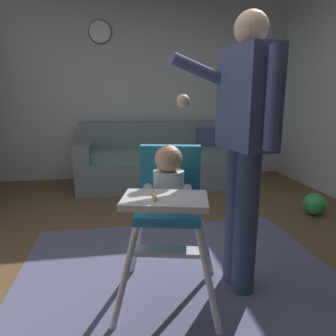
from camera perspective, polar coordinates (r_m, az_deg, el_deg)
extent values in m
cube|color=brown|center=(2.46, 2.52, -17.68)|extent=(5.88, 6.88, 0.10)
cube|color=#B5BCB9|center=(4.77, -4.02, 14.23)|extent=(5.08, 0.06, 2.65)
cube|color=#515471|center=(2.02, 3.65, -23.40)|extent=(2.19, 2.40, 0.01)
cube|color=slate|center=(4.32, -1.91, -0.62)|extent=(2.13, 0.84, 0.40)
cube|color=slate|center=(4.57, -2.48, 5.59)|extent=(2.13, 0.22, 0.46)
cube|color=slate|center=(4.25, -15.12, 2.85)|extent=(0.20, 0.84, 0.20)
cube|color=slate|center=(4.49, 10.54, 3.58)|extent=(0.20, 0.84, 0.20)
cube|color=slate|center=(4.19, -8.15, 2.40)|extent=(0.85, 0.60, 0.11)
cube|color=slate|center=(4.30, 4.28, 2.77)|extent=(0.85, 0.60, 0.11)
cube|color=#3D4C75|center=(4.60, 7.28, 5.17)|extent=(0.34, 0.11, 0.34)
cylinder|color=silver|center=(1.77, -7.90, -19.13)|extent=(0.19, 0.14, 0.55)
cylinder|color=silver|center=(1.74, 7.35, -19.67)|extent=(0.14, 0.19, 0.55)
cylinder|color=silver|center=(2.15, -5.48, -12.99)|extent=(0.14, 0.19, 0.55)
cylinder|color=silver|center=(2.12, 6.64, -13.31)|extent=(0.19, 0.14, 0.55)
cube|color=teal|center=(1.81, 0.16, -7.92)|extent=(0.43, 0.43, 0.05)
cube|color=teal|center=(1.89, 0.45, -0.85)|extent=(0.37, 0.15, 0.34)
cube|color=silver|center=(1.48, -0.57, -5.89)|extent=(0.45, 0.34, 0.03)
cube|color=silver|center=(1.79, -0.08, -15.00)|extent=(0.41, 0.19, 0.02)
cylinder|color=silver|center=(1.74, 0.12, -4.00)|extent=(0.20, 0.20, 0.22)
sphere|color=tan|center=(1.69, 0.10, 1.67)|extent=(0.15, 0.15, 0.15)
cylinder|color=silver|center=(1.71, -3.49, -3.96)|extent=(0.08, 0.15, 0.10)
cylinder|color=silver|center=(1.70, 3.57, -4.09)|extent=(0.08, 0.15, 0.10)
cylinder|color=#C67A23|center=(1.48, -2.49, -5.07)|extent=(0.02, 0.13, 0.01)
cube|color=white|center=(1.42, -2.30, -5.48)|extent=(0.01, 0.02, 0.02)
cylinder|color=#394662|center=(2.08, 12.32, -8.65)|extent=(0.14, 0.14, 0.90)
cylinder|color=#394662|center=(1.98, 14.04, -9.81)|extent=(0.14, 0.14, 0.90)
cube|color=#434D76|center=(1.88, 14.31, 12.11)|extent=(0.25, 0.42, 0.58)
sphere|color=beige|center=(1.92, 14.98, 23.44)|extent=(0.19, 0.19, 0.19)
cylinder|color=#434D76|center=(1.97, 7.36, 16.70)|extent=(0.48, 0.14, 0.23)
sphere|color=beige|center=(1.91, 2.79, 12.11)|extent=(0.08, 0.08, 0.08)
cylinder|color=#434D76|center=(1.68, 18.62, 11.82)|extent=(0.07, 0.07, 0.52)
sphere|color=green|center=(3.61, 25.20, -5.99)|extent=(0.23, 0.23, 0.23)
cylinder|color=white|center=(4.79, -12.34, 23.13)|extent=(0.30, 0.03, 0.30)
cylinder|color=black|center=(4.80, -12.33, 23.10)|extent=(0.32, 0.02, 0.32)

